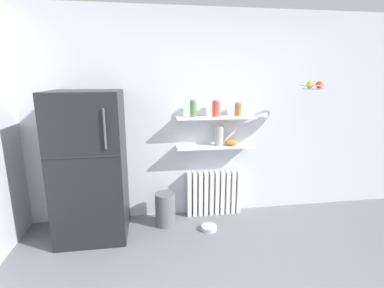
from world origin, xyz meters
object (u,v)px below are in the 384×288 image
object	(u,v)px
storage_jar_0	(193,108)
shelf_bowl	(231,142)
trash_bin	(165,209)
hanging_fruit_basket	(314,86)
pet_food_bowl	(209,228)
refrigerator	(90,166)
radiator	(214,193)
vase	(219,136)
storage_jar_1	(216,108)
storage_jar_2	(238,109)

from	to	relation	value
storage_jar_0	shelf_bowl	bearing A→B (deg)	-0.00
trash_bin	hanging_fruit_basket	distance (m)	2.31
trash_bin	pet_food_bowl	world-z (taller)	trash_bin
shelf_bowl	pet_food_bowl	size ratio (longest dim) A/B	0.84
storage_jar_0	hanging_fruit_basket	world-z (taller)	hanging_fruit_basket
refrigerator	hanging_fruit_basket	bearing A→B (deg)	-0.97
radiator	vase	size ratio (longest dim) A/B	2.86
hanging_fruit_basket	refrigerator	bearing A→B (deg)	179.03
storage_jar_0	storage_jar_1	size ratio (longest dim) A/B	1.03
storage_jar_0	vase	xyz separation A→B (m)	(0.33, -0.00, -0.35)
refrigerator	radiator	size ratio (longest dim) A/B	2.31
refrigerator	storage_jar_1	xyz separation A→B (m)	(1.48, 0.24, 0.59)
hanging_fruit_basket	pet_food_bowl	bearing A→B (deg)	-175.71
storage_jar_2	hanging_fruit_basket	world-z (taller)	hanging_fruit_basket
shelf_bowl	pet_food_bowl	xyz separation A→B (m)	(-0.35, -0.38, -0.96)
refrigerator	trash_bin	world-z (taller)	refrigerator
radiator	storage_jar_0	size ratio (longest dim) A/B	3.43
storage_jar_1	pet_food_bowl	world-z (taller)	storage_jar_1
hanging_fruit_basket	vase	bearing A→B (deg)	164.83
refrigerator	storage_jar_1	size ratio (longest dim) A/B	8.18
trash_bin	hanging_fruit_basket	bearing A→B (deg)	-3.77
shelf_bowl	trash_bin	xyz separation A→B (m)	(-0.86, -0.17, -0.78)
refrigerator	vase	size ratio (longest dim) A/B	6.61
storage_jar_0	trash_bin	xyz separation A→B (m)	(-0.38, -0.17, -1.22)
hanging_fruit_basket	storage_jar_2	bearing A→B (deg)	160.79
storage_jar_0	pet_food_bowl	bearing A→B (deg)	-70.25
pet_food_bowl	shelf_bowl	bearing A→B (deg)	47.04
vase	shelf_bowl	xyz separation A→B (m)	(0.16, 0.00, -0.09)
hanging_fruit_basket	trash_bin	bearing A→B (deg)	176.23
storage_jar_0	refrigerator	bearing A→B (deg)	-168.63
radiator	shelf_bowl	xyz separation A→B (m)	(0.21, -0.03, 0.69)
vase	shelf_bowl	world-z (taller)	vase
refrigerator	hanging_fruit_basket	xyz separation A→B (m)	(2.59, -0.04, 0.87)
refrigerator	storage_jar_0	size ratio (longest dim) A/B	7.92
storage_jar_2	trash_bin	bearing A→B (deg)	-169.75
radiator	storage_jar_2	distance (m)	1.14
pet_food_bowl	radiator	bearing A→B (deg)	70.38
vase	hanging_fruit_basket	distance (m)	1.26
refrigerator	hanging_fruit_basket	size ratio (longest dim) A/B	5.03
storage_jar_2	vase	distance (m)	0.40
storage_jar_2	hanging_fruit_basket	bearing A→B (deg)	-19.21
radiator	shelf_bowl	size ratio (longest dim) A/B	4.46
storage_jar_2	storage_jar_0	bearing A→B (deg)	180.00
vase	trash_bin	xyz separation A→B (m)	(-0.70, -0.17, -0.87)
storage_jar_0	shelf_bowl	world-z (taller)	storage_jar_0
refrigerator	shelf_bowl	size ratio (longest dim) A/B	10.29
radiator	trash_bin	distance (m)	0.69
radiator	hanging_fruit_basket	bearing A→B (deg)	-15.99
storage_jar_2	refrigerator	bearing A→B (deg)	-172.21
storage_jar_2	trash_bin	world-z (taller)	storage_jar_2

